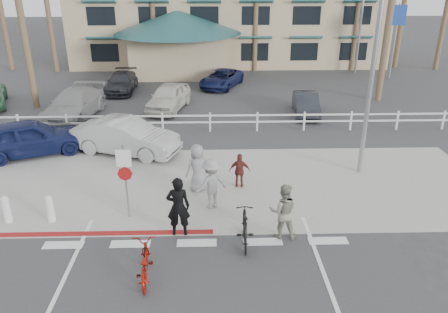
{
  "coord_description": "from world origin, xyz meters",
  "views": [
    {
      "loc": [
        0.51,
        -10.5,
        7.62
      ],
      "look_at": [
        0.91,
        3.74,
        1.5
      ],
      "focal_mm": 35.0,
      "sensor_mm": 36.0,
      "label": 1
    }
  ],
  "objects_px": {
    "bike_red": "(144,263)",
    "sign_post": "(126,178)",
    "bike_black": "(245,228)",
    "car_red_compact": "(30,137)",
    "car_white_sedan": "(126,137)"
  },
  "relations": [
    {
      "from": "bike_red",
      "to": "sign_post",
      "type": "bearing_deg",
      "value": -78.56
    },
    {
      "from": "bike_black",
      "to": "car_red_compact",
      "type": "height_order",
      "value": "car_red_compact"
    },
    {
      "from": "car_white_sedan",
      "to": "bike_red",
      "type": "bearing_deg",
      "value": -147.21
    },
    {
      "from": "sign_post",
      "to": "car_red_compact",
      "type": "relative_size",
      "value": 0.61
    },
    {
      "from": "bike_black",
      "to": "car_white_sedan",
      "type": "xyz_separation_m",
      "value": [
        -4.77,
        7.18,
        0.24
      ]
    },
    {
      "from": "car_red_compact",
      "to": "car_white_sedan",
      "type": "bearing_deg",
      "value": -111.79
    },
    {
      "from": "sign_post",
      "to": "bike_black",
      "type": "height_order",
      "value": "sign_post"
    },
    {
      "from": "bike_red",
      "to": "car_red_compact",
      "type": "relative_size",
      "value": 0.38
    },
    {
      "from": "sign_post",
      "to": "car_white_sedan",
      "type": "distance_m",
      "value": 5.68
    },
    {
      "from": "sign_post",
      "to": "bike_red",
      "type": "relative_size",
      "value": 1.58
    },
    {
      "from": "bike_black",
      "to": "car_red_compact",
      "type": "relative_size",
      "value": 0.38
    },
    {
      "from": "bike_black",
      "to": "car_white_sedan",
      "type": "height_order",
      "value": "car_white_sedan"
    },
    {
      "from": "sign_post",
      "to": "car_white_sedan",
      "type": "relative_size",
      "value": 0.61
    },
    {
      "from": "bike_black",
      "to": "car_red_compact",
      "type": "xyz_separation_m",
      "value": [
        -9.0,
        7.14,
        0.26
      ]
    },
    {
      "from": "sign_post",
      "to": "car_red_compact",
      "type": "bearing_deg",
      "value": 133.61
    }
  ]
}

